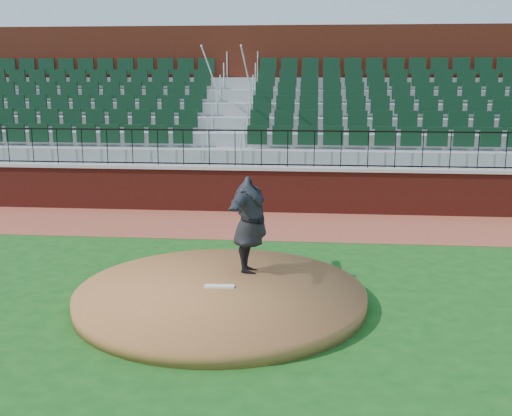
% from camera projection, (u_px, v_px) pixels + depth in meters
% --- Properties ---
extents(ground, '(90.00, 90.00, 0.00)m').
position_uv_depth(ground, '(248.00, 299.00, 10.85)').
color(ground, '#154915').
rests_on(ground, ground).
extents(warning_track, '(34.00, 3.20, 0.01)m').
position_uv_depth(warning_track, '(270.00, 225.00, 16.10)').
color(warning_track, brown).
rests_on(warning_track, ground).
extents(field_wall, '(34.00, 0.35, 1.20)m').
position_uv_depth(field_wall, '(274.00, 191.00, 17.53)').
color(field_wall, maroon).
rests_on(field_wall, ground).
extents(wall_cap, '(34.00, 0.45, 0.10)m').
position_uv_depth(wall_cap, '(274.00, 168.00, 17.39)').
color(wall_cap, '#B7B7B7').
rests_on(wall_cap, field_wall).
extents(wall_railing, '(34.00, 0.05, 1.00)m').
position_uv_depth(wall_railing, '(274.00, 149.00, 17.28)').
color(wall_railing, black).
rests_on(wall_railing, wall_cap).
extents(seating_stands, '(34.00, 5.10, 4.60)m').
position_uv_depth(seating_stands, '(280.00, 123.00, 19.82)').
color(seating_stands, gray).
rests_on(seating_stands, ground).
extents(concourse_wall, '(34.00, 0.50, 5.50)m').
position_uv_depth(concourse_wall, '(284.00, 104.00, 22.45)').
color(concourse_wall, maroon).
rests_on(concourse_wall, ground).
extents(pitchers_mound, '(4.96, 4.96, 0.25)m').
position_uv_depth(pitchers_mound, '(221.00, 296.00, 10.63)').
color(pitchers_mound, '#94562D').
rests_on(pitchers_mound, ground).
extents(pitching_rubber, '(0.52, 0.16, 0.03)m').
position_uv_depth(pitching_rubber, '(219.00, 286.00, 10.69)').
color(pitching_rubber, white).
rests_on(pitching_rubber, pitchers_mound).
extents(pitcher, '(0.78, 2.25, 1.80)m').
position_uv_depth(pitcher, '(250.00, 225.00, 11.33)').
color(pitcher, black).
rests_on(pitcher, pitchers_mound).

